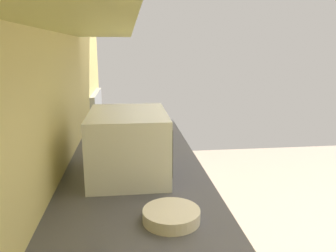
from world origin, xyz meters
TOP-DOWN VIEW (x-y plane):
  - wall_back at (0.00, 1.66)m, footprint 4.16×0.12m
  - oven_range at (1.55, 1.30)m, footprint 0.69×0.62m
  - microwave at (0.07, 1.31)m, footprint 0.44×0.34m
  - bowl at (-0.36, 1.17)m, footprint 0.19×0.19m
  - kettle at (0.69, 1.17)m, footprint 0.20×0.14m

SIDE VIEW (x-z plane):
  - oven_range at x=1.55m, z-range -0.07..1.03m
  - bowl at x=-0.36m, z-range 0.93..0.97m
  - kettle at x=0.69m, z-range 0.91..1.07m
  - microwave at x=0.07m, z-range 0.92..1.21m
  - wall_back at x=0.00m, z-range 0.00..2.66m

